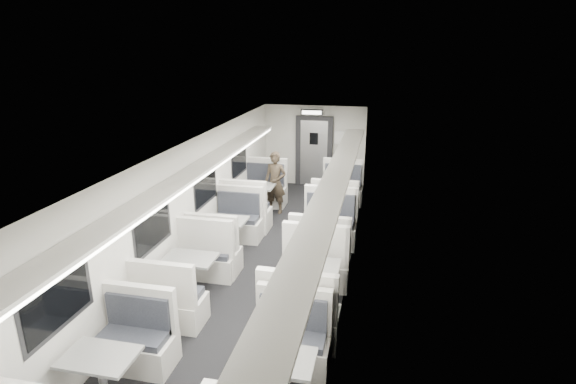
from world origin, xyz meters
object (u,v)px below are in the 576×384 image
at_px(booth_right_b, 324,243).
at_px(exit_sign, 312,112).
at_px(booth_left_c, 191,277).
at_px(booth_left_d, 103,380).
at_px(vestibule_door, 314,152).
at_px(booth_left_b, 225,236).
at_px(booth_right_c, 309,286).
at_px(booth_left_a, 255,200).
at_px(booth_right_d, 278,383).
at_px(passenger, 275,183).
at_px(booth_right_a, 339,199).

relative_size(booth_right_b, exit_sign, 3.72).
xyz_separation_m(booth_left_c, booth_left_d, (0.00, -2.48, -0.01)).
relative_size(booth_left_d, vestibule_door, 0.96).
bearing_deg(booth_left_b, booth_right_c, -39.08).
height_order(booth_right_b, exit_sign, exit_sign).
bearing_deg(booth_left_a, booth_left_b, -90.00).
bearing_deg(booth_right_b, booth_left_c, -139.23).
height_order(booth_right_c, booth_right_d, booth_right_c).
xyz_separation_m(booth_left_c, passenger, (0.42, 4.24, 0.41)).
height_order(booth_left_a, booth_right_a, booth_left_a).
xyz_separation_m(booth_right_b, booth_right_c, (0.00, -1.67, -0.01)).
xyz_separation_m(booth_left_c, booth_right_d, (2.00, -2.10, -0.01)).
bearing_deg(booth_left_b, vestibule_door, 78.80).
relative_size(booth_right_a, booth_right_c, 0.97).
height_order(booth_left_b, booth_left_c, booth_left_b).
relative_size(booth_left_a, vestibule_door, 1.10).
bearing_deg(exit_sign, booth_left_b, -102.36).
height_order(booth_left_a, booth_right_d, booth_left_a).
relative_size(booth_left_c, booth_right_a, 0.95).
distance_m(booth_left_c, exit_sign, 6.60).
distance_m(booth_left_d, booth_right_b, 4.66).
xyz_separation_m(booth_left_d, booth_right_b, (2.00, 4.21, 0.05)).
relative_size(booth_right_a, vestibule_door, 1.05).
relative_size(booth_right_d, vestibule_door, 0.97).
height_order(booth_left_a, vestibule_door, vestibule_door).
bearing_deg(booth_right_d, vestibule_door, 96.46).
distance_m(booth_left_b, booth_right_d, 4.27).
relative_size(booth_left_b, exit_sign, 3.48).
height_order(booth_left_d, vestibule_door, vestibule_door).
bearing_deg(booth_right_d, booth_left_d, -169.10).
distance_m(booth_left_c, booth_left_d, 2.48).
distance_m(booth_left_b, vestibule_door, 5.19).
bearing_deg(booth_left_a, passenger, 40.12).
height_order(passenger, exit_sign, exit_sign).
height_order(booth_left_b, booth_right_b, booth_right_b).
bearing_deg(exit_sign, booth_right_c, -80.82).
bearing_deg(vestibule_door, booth_left_c, -98.45).
bearing_deg(vestibule_door, booth_right_d, -83.54).
xyz_separation_m(booth_left_c, vestibule_door, (1.00, 6.73, 0.66)).
bearing_deg(booth_right_b, passenger, 122.12).
relative_size(booth_left_a, exit_sign, 3.72).
distance_m(booth_right_a, booth_right_b, 2.76).
distance_m(booth_right_c, passenger, 4.49).
bearing_deg(booth_left_c, booth_right_c, 1.55).
relative_size(booth_right_d, passenger, 1.30).
height_order(booth_left_b, vestibule_door, vestibule_door).
relative_size(booth_right_c, booth_right_d, 1.11).
distance_m(booth_right_c, exit_sign, 6.54).
height_order(booth_left_d, booth_right_b, booth_right_b).
bearing_deg(booth_left_c, exit_sign, 80.90).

